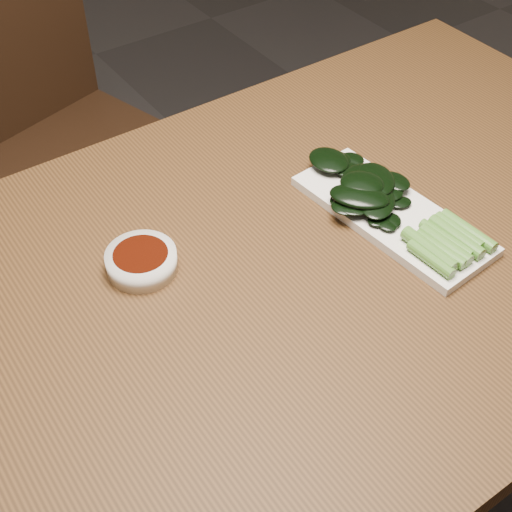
# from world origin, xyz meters

# --- Properties ---
(table) EXTENTS (1.40, 0.80, 0.75)m
(table) POSITION_xyz_m (0.00, 0.00, 0.68)
(table) COLOR #482C14
(table) RESTS_ON ground
(chair_far) EXTENTS (0.49, 0.49, 0.89)m
(chair_far) POSITION_xyz_m (0.01, 0.88, 0.49)
(chair_far) COLOR black
(chair_far) RESTS_ON ground
(sauce_bowl) EXTENTS (0.10, 0.10, 0.03)m
(sauce_bowl) POSITION_xyz_m (-0.16, 0.10, 0.77)
(sauce_bowl) COLOR white
(sauce_bowl) RESTS_ON table
(serving_plate) EXTENTS (0.15, 0.31, 0.01)m
(serving_plate) POSITION_xyz_m (0.19, -0.02, 0.76)
(serving_plate) COLOR white
(serving_plate) RESTS_ON table
(gai_lan) EXTENTS (0.15, 0.32, 0.03)m
(gai_lan) POSITION_xyz_m (0.18, -0.01, 0.78)
(gai_lan) COLOR #4F872E
(gai_lan) RESTS_ON serving_plate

